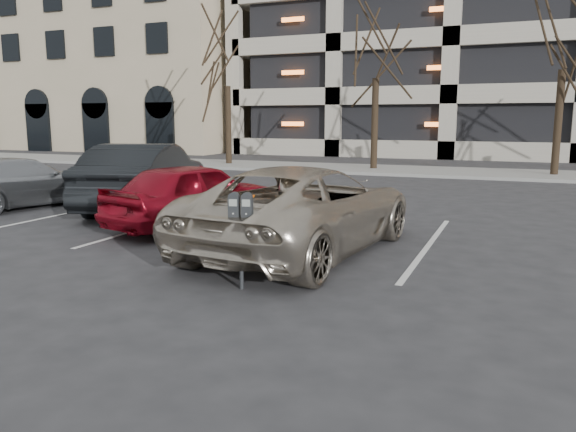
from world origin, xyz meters
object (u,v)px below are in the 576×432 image
(parking_meter, at_px, (241,217))
(suv_silver, at_px, (304,209))
(tree_b, at_px, (377,20))
(car_dark, at_px, (145,176))
(tree_a, at_px, (227,36))
(car_silver, at_px, (20,182))
(tree_c, at_px, (568,1))
(car_red, at_px, (195,194))

(parking_meter, distance_m, suv_silver, 2.34)
(tree_b, height_order, car_dark, tree_b)
(tree_a, bearing_deg, car_silver, -84.76)
(tree_a, relative_size, tree_c, 0.93)
(tree_a, relative_size, car_silver, 1.90)
(tree_a, bearing_deg, tree_b, 0.00)
(tree_b, relative_size, tree_c, 0.97)
(tree_b, height_order, suv_silver, tree_b)
(suv_silver, distance_m, car_dark, 5.83)
(car_red, bearing_deg, car_dark, -18.89)
(tree_b, relative_size, parking_meter, 6.87)
(parking_meter, bearing_deg, tree_a, 105.36)
(tree_c, xyz_separation_m, parking_meter, (-4.47, -17.22, -5.45))
(tree_a, distance_m, car_silver, 14.25)
(tree_b, bearing_deg, car_dark, -102.36)
(tree_c, relative_size, car_dark, 1.81)
(tree_b, height_order, car_silver, tree_b)
(parking_meter, xyz_separation_m, car_dark, (-5.20, 5.00, -0.15))
(tree_a, relative_size, car_dark, 1.68)
(tree_c, relative_size, parking_meter, 7.09)
(tree_a, distance_m, parking_meter, 20.30)
(tree_b, bearing_deg, tree_a, 180.00)
(car_red, relative_size, car_dark, 0.81)
(tree_a, distance_m, tree_b, 7.01)
(tree_c, distance_m, car_red, 16.59)
(tree_c, height_order, car_dark, tree_c)
(tree_c, bearing_deg, tree_a, 180.00)
(tree_a, relative_size, car_red, 2.07)
(tree_a, height_order, suv_silver, tree_a)
(parking_meter, xyz_separation_m, car_red, (-2.86, 3.49, -0.28))
(suv_silver, xyz_separation_m, car_red, (-2.83, 1.16, -0.05))
(tree_a, height_order, car_dark, tree_a)
(tree_a, bearing_deg, car_dark, -70.52)
(tree_c, bearing_deg, suv_silver, -106.81)
(tree_c, bearing_deg, car_red, -118.10)
(suv_silver, bearing_deg, tree_c, -100.79)
(tree_b, xyz_separation_m, suv_silver, (2.50, -14.89, -5.48))
(parking_meter, height_order, suv_silver, suv_silver)
(tree_b, xyz_separation_m, car_silver, (-5.79, -13.17, -5.57))
(tree_b, relative_size, car_red, 2.16)
(tree_b, xyz_separation_m, car_dark, (-2.68, -12.22, -5.40))
(tree_a, distance_m, car_dark, 13.94)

